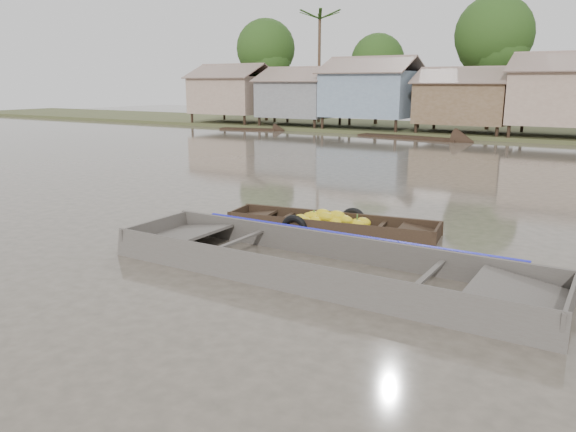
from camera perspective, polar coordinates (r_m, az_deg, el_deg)
The scene contains 3 objects.
ground at distance 11.51m, azimuth -1.49°, elevation -4.43°, with size 120.00×120.00×0.00m, color #484237.
banana_boat at distance 13.74m, azimuth 4.15°, elevation -0.91°, with size 5.30×2.01×0.72m.
viewer_boat at distance 10.57m, azimuth 3.64°, elevation -5.61°, with size 8.54×2.26×0.69m.
Camera 1 is at (5.95, -9.20, 3.52)m, focal length 35.00 mm.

